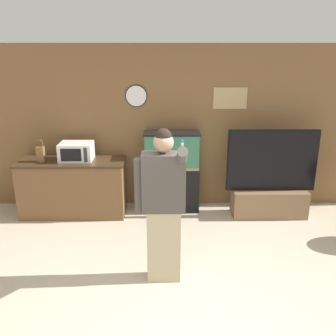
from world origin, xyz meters
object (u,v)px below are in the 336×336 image
at_px(person_standing, 163,205).
at_px(aquarium_on_stand, 172,172).
at_px(knife_block, 41,153).
at_px(microwave, 76,152).
at_px(tv_on_stand, 270,191).
at_px(counter_island, 73,187).

bearing_deg(person_standing, aquarium_on_stand, 86.10).
height_order(aquarium_on_stand, person_standing, person_standing).
bearing_deg(person_standing, knife_block, 137.32).
xyz_separation_m(microwave, person_standing, (1.33, -1.78, -0.10)).
relative_size(knife_block, person_standing, 0.19).
bearing_deg(aquarium_on_stand, tv_on_stand, -8.99).
relative_size(counter_island, aquarium_on_stand, 1.28).
relative_size(counter_island, knife_block, 4.84).
xyz_separation_m(knife_block, person_standing, (1.85, -1.71, -0.10)).
distance_m(knife_block, aquarium_on_stand, 2.03).
bearing_deg(counter_island, microwave, 19.85).
height_order(aquarium_on_stand, tv_on_stand, tv_on_stand).
bearing_deg(tv_on_stand, microwave, 177.79).
distance_m(counter_island, aquarium_on_stand, 1.57).
xyz_separation_m(microwave, aquarium_on_stand, (1.46, 0.13, -0.38)).
distance_m(aquarium_on_stand, person_standing, 1.93).
bearing_deg(knife_block, microwave, 8.15).
distance_m(counter_island, knife_block, 0.72).
xyz_separation_m(counter_island, tv_on_stand, (3.07, -0.08, -0.04)).
xyz_separation_m(aquarium_on_stand, person_standing, (-0.13, -1.91, 0.27)).
distance_m(counter_island, tv_on_stand, 3.08).
height_order(microwave, tv_on_stand, tv_on_stand).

